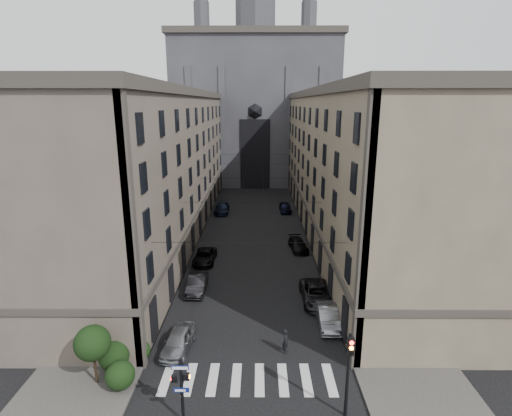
{
  "coord_description": "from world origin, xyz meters",
  "views": [
    {
      "loc": [
        0.64,
        -16.91,
        17.19
      ],
      "look_at": [
        0.49,
        10.55,
        9.92
      ],
      "focal_mm": 28.0,
      "sensor_mm": 36.0,
      "label": 1
    }
  ],
  "objects_px": {
    "car_left_midfar": "(205,256)",
    "car_right_far": "(285,207)",
    "car_left_near": "(178,341)",
    "car_left_far": "(222,208)",
    "traffic_light_right": "(349,366)",
    "car_right_near": "(328,317)",
    "car_right_midnear": "(317,294)",
    "car_left_midnear": "(197,283)",
    "pedestrian": "(286,341)",
    "gothic_tower": "(255,100)",
    "pedestrian_signal_left": "(181,386)",
    "car_right_midfar": "(298,245)"
  },
  "relations": [
    {
      "from": "gothic_tower",
      "to": "car_right_far",
      "type": "bearing_deg",
      "value": -80.25
    },
    {
      "from": "car_right_midnear",
      "to": "pedestrian",
      "type": "xyz_separation_m",
      "value": [
        -3.23,
        -7.47,
        0.13
      ]
    },
    {
      "from": "gothic_tower",
      "to": "pedestrian",
      "type": "xyz_separation_m",
      "value": [
        2.6,
        -67.08,
        -16.89
      ]
    },
    {
      "from": "car_left_midnear",
      "to": "car_right_far",
      "type": "xyz_separation_m",
      "value": [
        10.11,
        28.22,
        -0.01
      ]
    },
    {
      "from": "traffic_light_right",
      "to": "pedestrian",
      "type": "bearing_deg",
      "value": 116.75
    },
    {
      "from": "car_left_midfar",
      "to": "pedestrian",
      "type": "distance_m",
      "value": 18.31
    },
    {
      "from": "car_left_midfar",
      "to": "car_right_far",
      "type": "bearing_deg",
      "value": 65.6
    },
    {
      "from": "gothic_tower",
      "to": "car_left_midfar",
      "type": "height_order",
      "value": "gothic_tower"
    },
    {
      "from": "pedestrian_signal_left",
      "to": "gothic_tower",
      "type": "bearing_deg",
      "value": 87.26
    },
    {
      "from": "car_right_near",
      "to": "car_right_far",
      "type": "bearing_deg",
      "value": 92.76
    },
    {
      "from": "car_left_midnear",
      "to": "car_left_near",
      "type": "bearing_deg",
      "value": -90.51
    },
    {
      "from": "car_right_near",
      "to": "car_right_midnear",
      "type": "xyz_separation_m",
      "value": [
        -0.37,
        3.82,
        0.05
      ]
    },
    {
      "from": "car_left_midnear",
      "to": "pedestrian",
      "type": "xyz_separation_m",
      "value": [
        7.67,
        -9.54,
        0.14
      ]
    },
    {
      "from": "car_left_midfar",
      "to": "car_right_far",
      "type": "distance_m",
      "value": 23.61
    },
    {
      "from": "traffic_light_right",
      "to": "car_left_midnear",
      "type": "relative_size",
      "value": 1.11
    },
    {
      "from": "car_left_far",
      "to": "car_right_midfar",
      "type": "xyz_separation_m",
      "value": [
        10.63,
        -16.66,
        -0.13
      ]
    },
    {
      "from": "gothic_tower",
      "to": "pedestrian_signal_left",
      "type": "distance_m",
      "value": 75.15
    },
    {
      "from": "car_right_near",
      "to": "car_right_far",
      "type": "xyz_separation_m",
      "value": [
        -1.16,
        34.11,
        0.02
      ]
    },
    {
      "from": "car_left_near",
      "to": "car_left_far",
      "type": "distance_m",
      "value": 36.83
    },
    {
      "from": "car_left_midnear",
      "to": "pedestrian",
      "type": "bearing_deg",
      "value": -51.9
    },
    {
      "from": "car_left_midnear",
      "to": "car_right_near",
      "type": "height_order",
      "value": "car_left_midnear"
    },
    {
      "from": "car_right_midfar",
      "to": "gothic_tower",
      "type": "bearing_deg",
      "value": 89.21
    },
    {
      "from": "car_left_near",
      "to": "car_right_far",
      "type": "bearing_deg",
      "value": 81.21
    },
    {
      "from": "car_left_midfar",
      "to": "car_right_midfar",
      "type": "xyz_separation_m",
      "value": [
        10.73,
        3.9,
        -0.02
      ]
    },
    {
      "from": "gothic_tower",
      "to": "pedestrian",
      "type": "distance_m",
      "value": 69.23
    },
    {
      "from": "traffic_light_right",
      "to": "car_right_far",
      "type": "relative_size",
      "value": 1.17
    },
    {
      "from": "pedestrian_signal_left",
      "to": "traffic_light_right",
      "type": "xyz_separation_m",
      "value": [
        9.11,
        0.42,
        0.97
      ]
    },
    {
      "from": "car_right_midnear",
      "to": "car_right_midfar",
      "type": "relative_size",
      "value": 1.24
    },
    {
      "from": "traffic_light_right",
      "to": "car_left_midnear",
      "type": "height_order",
      "value": "traffic_light_right"
    },
    {
      "from": "car_left_midnear",
      "to": "car_right_midfar",
      "type": "height_order",
      "value": "car_left_midnear"
    },
    {
      "from": "car_left_near",
      "to": "car_left_midnear",
      "type": "distance_m",
      "value": 9.29
    },
    {
      "from": "car_right_midnear",
      "to": "car_right_midfar",
      "type": "height_order",
      "value": "car_right_midnear"
    },
    {
      "from": "gothic_tower",
      "to": "car_left_midnear",
      "type": "relative_size",
      "value": 12.41
    },
    {
      "from": "traffic_light_right",
      "to": "car_left_near",
      "type": "xyz_separation_m",
      "value": [
        -10.64,
        6.2,
        -2.54
      ]
    },
    {
      "from": "car_left_far",
      "to": "car_right_near",
      "type": "distance_m",
      "value": 35.32
    },
    {
      "from": "gothic_tower",
      "to": "car_left_far",
      "type": "bearing_deg",
      "value": -99.79
    },
    {
      "from": "car_left_near",
      "to": "car_right_far",
      "type": "distance_m",
      "value": 38.84
    },
    {
      "from": "car_left_far",
      "to": "car_right_midnear",
      "type": "bearing_deg",
      "value": -70.35
    },
    {
      "from": "car_right_near",
      "to": "car_right_midfar",
      "type": "bearing_deg",
      "value": 93.37
    },
    {
      "from": "car_left_far",
      "to": "car_right_midfar",
      "type": "distance_m",
      "value": 19.76
    },
    {
      "from": "car_right_far",
      "to": "pedestrian",
      "type": "bearing_deg",
      "value": -95.01
    },
    {
      "from": "car_left_near",
      "to": "car_left_far",
      "type": "xyz_separation_m",
      "value": [
        -0.13,
        36.83,
        0.04
      ]
    },
    {
      "from": "car_left_near",
      "to": "car_right_midnear",
      "type": "bearing_deg",
      "value": 39.83
    },
    {
      "from": "car_left_midnear",
      "to": "pedestrian",
      "type": "height_order",
      "value": "pedestrian"
    },
    {
      "from": "car_left_far",
      "to": "traffic_light_right",
      "type": "bearing_deg",
      "value": -76.68
    },
    {
      "from": "pedestrian_signal_left",
      "to": "pedestrian",
      "type": "xyz_separation_m",
      "value": [
        6.11,
        6.37,
        -1.41
      ]
    },
    {
      "from": "car_right_near",
      "to": "pedestrian_signal_left",
      "type": "bearing_deg",
      "value": -133.3
    },
    {
      "from": "car_left_midfar",
      "to": "car_left_far",
      "type": "bearing_deg",
      "value": 91.23
    },
    {
      "from": "gothic_tower",
      "to": "car_left_midfar",
      "type": "bearing_deg",
      "value": -95.96
    },
    {
      "from": "traffic_light_right",
      "to": "car_left_near",
      "type": "relative_size",
      "value": 1.18
    }
  ]
}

